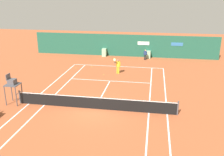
{
  "coord_description": "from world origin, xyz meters",
  "views": [
    {
      "loc": [
        4.13,
        -16.46,
        8.13
      ],
      "look_at": [
        0.45,
        4.98,
        0.8
      ],
      "focal_mm": 40.0,
      "sensor_mm": 36.0,
      "label": 1
    }
  ],
  "objects_px": {
    "player_on_baseline": "(118,65)",
    "ball_kid_left_post": "(145,54)",
    "tennis_ball_by_sideline": "(104,75)",
    "umpire_chair": "(12,84)",
    "tennis_ball_mid_court": "(76,68)",
    "tennis_ball_near_service_line": "(92,67)"
  },
  "relations": [
    {
      "from": "ball_kid_left_post",
      "to": "player_on_baseline",
      "type": "bearing_deg",
      "value": 73.88
    },
    {
      "from": "tennis_ball_near_service_line",
      "to": "tennis_ball_mid_court",
      "type": "distance_m",
      "value": 1.89
    },
    {
      "from": "ball_kid_left_post",
      "to": "tennis_ball_by_sideline",
      "type": "relative_size",
      "value": 20.01
    },
    {
      "from": "umpire_chair",
      "to": "tennis_ball_mid_court",
      "type": "bearing_deg",
      "value": 169.97
    },
    {
      "from": "umpire_chair",
      "to": "ball_kid_left_post",
      "type": "height_order",
      "value": "umpire_chair"
    },
    {
      "from": "player_on_baseline",
      "to": "ball_kid_left_post",
      "type": "height_order",
      "value": "player_on_baseline"
    },
    {
      "from": "umpire_chair",
      "to": "tennis_ball_mid_court",
      "type": "distance_m",
      "value": 10.43
    },
    {
      "from": "umpire_chair",
      "to": "player_on_baseline",
      "type": "xyz_separation_m",
      "value": [
        6.83,
        9.01,
        -0.68
      ]
    },
    {
      "from": "tennis_ball_near_service_line",
      "to": "tennis_ball_by_sideline",
      "type": "bearing_deg",
      "value": -54.64
    },
    {
      "from": "umpire_chair",
      "to": "tennis_ball_near_service_line",
      "type": "bearing_deg",
      "value": 162.7
    },
    {
      "from": "player_on_baseline",
      "to": "ball_kid_left_post",
      "type": "xyz_separation_m",
      "value": [
        2.63,
        6.44,
        -0.15
      ]
    },
    {
      "from": "player_on_baseline",
      "to": "umpire_chair",
      "type": "bearing_deg",
      "value": 62.14
    },
    {
      "from": "ball_kid_left_post",
      "to": "tennis_ball_mid_court",
      "type": "bearing_deg",
      "value": 40.74
    },
    {
      "from": "ball_kid_left_post",
      "to": "tennis_ball_mid_court",
      "type": "relative_size",
      "value": 20.01
    },
    {
      "from": "tennis_ball_by_sideline",
      "to": "tennis_ball_mid_court",
      "type": "bearing_deg",
      "value": 152.45
    },
    {
      "from": "tennis_ball_near_service_line",
      "to": "tennis_ball_by_sideline",
      "type": "relative_size",
      "value": 1.0
    },
    {
      "from": "player_on_baseline",
      "to": "ball_kid_left_post",
      "type": "bearing_deg",
      "value": -102.88
    },
    {
      "from": "tennis_ball_by_sideline",
      "to": "tennis_ball_mid_court",
      "type": "distance_m",
      "value": 4.12
    },
    {
      "from": "player_on_baseline",
      "to": "tennis_ball_near_service_line",
      "type": "xyz_separation_m",
      "value": [
        -3.38,
        2.06,
        -0.9
      ]
    },
    {
      "from": "tennis_ball_by_sideline",
      "to": "tennis_ball_mid_court",
      "type": "xyz_separation_m",
      "value": [
        -3.66,
        1.91,
        0.0
      ]
    },
    {
      "from": "tennis_ball_by_sideline",
      "to": "ball_kid_left_post",
      "type": "bearing_deg",
      "value": 60.92
    },
    {
      "from": "ball_kid_left_post",
      "to": "tennis_ball_near_service_line",
      "type": "distance_m",
      "value": 7.48
    }
  ]
}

